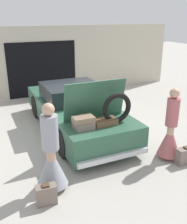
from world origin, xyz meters
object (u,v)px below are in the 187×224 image
person_left (51,159)px  suitcase_beside_right_person (187,155)px  car (76,110)px  person_right (170,134)px  suitcase_beside_left_person (46,194)px

person_left → suitcase_beside_right_person: (3.05, -0.37, -0.44)m
car → person_right: 2.84m
person_left → suitcase_beside_right_person: person_left is taller
car → person_right: size_ratio=2.78×
car → suitcase_beside_right_person: bearing=-59.9°
car → person_right: (1.41, -2.47, 0.02)m
person_left → suitcase_beside_right_person: 3.11m
car → suitcase_beside_left_person: size_ratio=11.73×
person_right → person_left: bearing=100.4°
person_left → suitcase_beside_left_person: person_left is taller
person_right → car: bearing=40.2°
suitcase_beside_left_person → person_right: bearing=7.6°
suitcase_beside_right_person → car: bearing=120.1°
person_right → suitcase_beside_right_person: bearing=-137.7°
suitcase_beside_right_person → suitcase_beside_left_person: bearing=-179.3°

